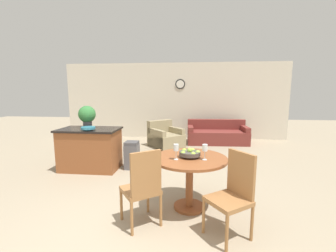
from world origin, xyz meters
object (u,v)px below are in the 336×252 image
at_px(wine_glass_right, 205,148).
at_px(couch, 217,135).
at_px(trash_bin, 132,155).
at_px(potted_plant, 87,115).
at_px(armchair, 165,138).
at_px(fruit_bowl, 190,153).
at_px(kitchen_island, 90,149).
at_px(dining_table, 190,169).
at_px(dining_chair_near_left, 143,185).
at_px(teal_bowl, 88,128).
at_px(wine_glass_left, 176,148).
at_px(dining_chair_near_right, 233,191).

xyz_separation_m(wine_glass_right, couch, (0.66, 4.41, -0.66)).
distance_m(trash_bin, couch, 3.46).
height_order(potted_plant, armchair, potted_plant).
height_order(fruit_bowl, kitchen_island, fruit_bowl).
height_order(dining_table, dining_chair_near_left, dining_chair_near_left).
distance_m(teal_bowl, couch, 4.30).
xyz_separation_m(fruit_bowl, wine_glass_left, (-0.19, -0.13, 0.10)).
bearing_deg(trash_bin, wine_glass_right, -48.86).
relative_size(fruit_bowl, wine_glass_left, 1.39).
bearing_deg(wine_glass_right, dining_chair_near_left, -151.91).
bearing_deg(armchair, teal_bowl, -159.14).
height_order(fruit_bowl, wine_glass_left, wine_glass_left).
xyz_separation_m(dining_chair_near_left, wine_glass_right, (0.77, 0.41, 0.38)).
bearing_deg(dining_table, dining_chair_near_right, -48.09).
xyz_separation_m(dining_chair_near_right, potted_plant, (-2.77, 2.17, 0.63)).
relative_size(wine_glass_left, couch, 0.11).
bearing_deg(wine_glass_right, potted_plant, 145.45).
distance_m(dining_chair_near_left, trash_bin, 2.23).
height_order(dining_chair_near_right, armchair, dining_chair_near_right).
xyz_separation_m(wine_glass_left, kitchen_island, (-1.98, 1.58, -0.47)).
height_order(couch, armchair, armchair).
bearing_deg(dining_chair_near_right, potted_plant, 16.15).
bearing_deg(teal_bowl, trash_bin, 22.86).
xyz_separation_m(potted_plant, trash_bin, (0.98, -0.00, -0.87)).
distance_m(wine_glass_right, teal_bowl, 2.66).
distance_m(fruit_bowl, armchair, 3.79).
height_order(teal_bowl, trash_bin, teal_bowl).
bearing_deg(potted_plant, dining_chair_near_right, -38.00).
height_order(dining_table, teal_bowl, teal_bowl).
relative_size(dining_chair_near_right, kitchen_island, 0.79).
bearing_deg(couch, kitchen_island, -139.20).
distance_m(kitchen_island, teal_bowl, 0.54).
height_order(wine_glass_left, trash_bin, wine_glass_left).
xyz_separation_m(wine_glass_left, teal_bowl, (-1.90, 1.38, 0.02)).
bearing_deg(dining_chair_near_left, teal_bowl, 94.84).
bearing_deg(dining_chair_near_left, couch, 37.60).
bearing_deg(fruit_bowl, wine_glass_right, -26.38).
xyz_separation_m(dining_chair_near_right, armchair, (-1.29, 4.23, -0.27)).
bearing_deg(fruit_bowl, couch, 78.67).
relative_size(wine_glass_right, kitchen_island, 0.17).
bearing_deg(armchair, dining_chair_near_right, -113.74).
bearing_deg(fruit_bowl, dining_chair_near_right, -48.18).
distance_m(dining_chair_near_left, wine_glass_left, 0.66).
bearing_deg(dining_table, wine_glass_right, -26.12).
relative_size(dining_chair_near_left, couch, 0.51).
relative_size(fruit_bowl, armchair, 0.24).
height_order(fruit_bowl, couch, fruit_bowl).
xyz_separation_m(kitchen_island, trash_bin, (0.88, 0.14, -0.15)).
bearing_deg(dining_chair_near_left, wine_glass_right, -7.75).
xyz_separation_m(wine_glass_left, wine_glass_right, (0.39, 0.03, 0.00)).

